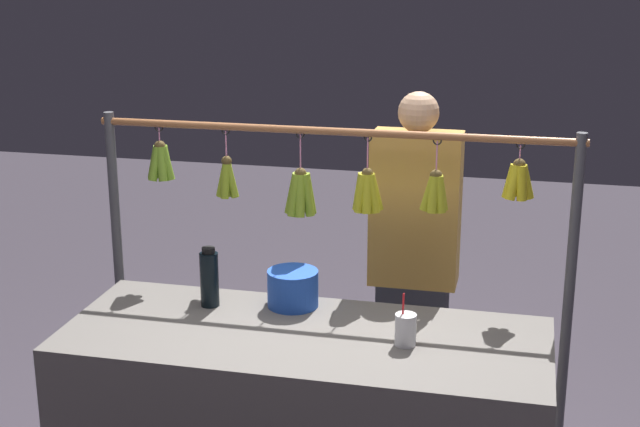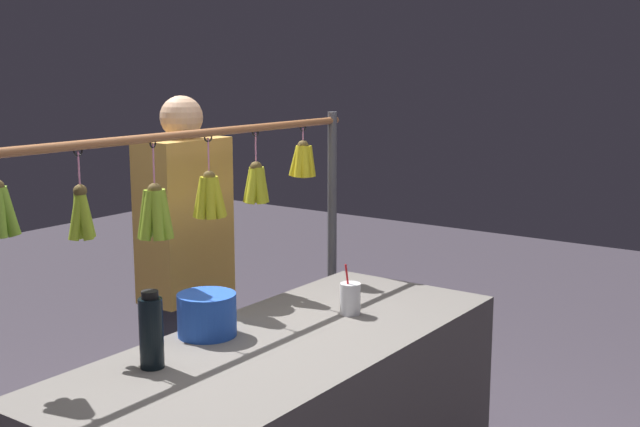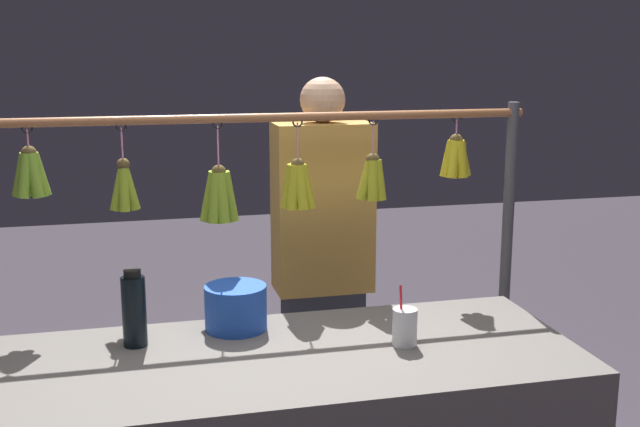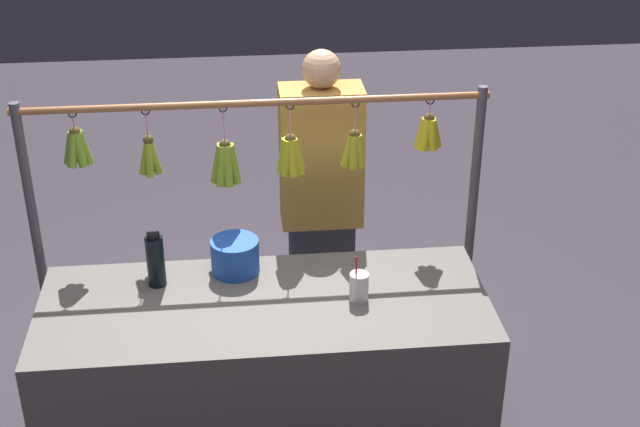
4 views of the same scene
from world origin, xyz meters
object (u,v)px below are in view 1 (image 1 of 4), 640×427
(water_bottle, at_px, (209,278))
(drink_cup, at_px, (405,330))
(vendor_person, at_px, (414,275))
(blue_bucket, at_px, (293,288))

(water_bottle, xyz_separation_m, drink_cup, (-0.84, 0.20, -0.06))
(water_bottle, xyz_separation_m, vendor_person, (-0.77, -0.61, -0.14))
(drink_cup, bearing_deg, blue_bucket, -28.79)
(blue_bucket, bearing_deg, drink_cup, 151.21)
(water_bottle, height_order, vendor_person, vendor_person)
(blue_bucket, distance_m, drink_cup, 0.58)
(water_bottle, relative_size, vendor_person, 0.15)
(blue_bucket, xyz_separation_m, vendor_person, (-0.43, -0.53, -0.10))
(vendor_person, bearing_deg, drink_cup, 95.21)
(water_bottle, bearing_deg, drink_cup, 166.40)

